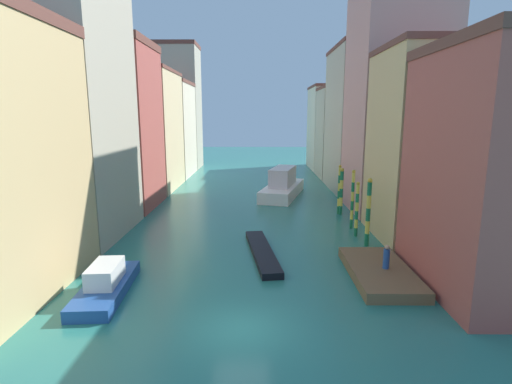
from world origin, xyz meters
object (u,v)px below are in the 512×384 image
object	(u,v)px
vaporetto_white	(283,186)
motorboat_0	(106,283)
mooring_pole_4	(341,191)
mooring_pole_0	(368,212)
person_on_dock	(386,258)
gondola_black	(262,252)
waterfront_dock	(380,272)
mooring_pole_1	(357,209)
mooring_pole_2	(352,199)
mooring_pole_3	(339,189)

from	to	relation	value
vaporetto_white	motorboat_0	world-z (taller)	vaporetto_white
mooring_pole_4	mooring_pole_0	bearing A→B (deg)	-89.99
mooring_pole_0	mooring_pole_4	size ratio (longest dim) A/B	1.11
person_on_dock	gondola_black	distance (m)	8.06
person_on_dock	gondola_black	size ratio (longest dim) A/B	0.17
mooring_pole_4	motorboat_0	world-z (taller)	mooring_pole_4
waterfront_dock	mooring_pole_1	distance (m)	8.08
person_on_dock	mooring_pole_2	distance (m)	10.27
mooring_pole_1	gondola_black	size ratio (longest dim) A/B	0.51
waterfront_dock	mooring_pole_0	bearing A→B (deg)	82.51
motorboat_0	mooring_pole_4	bearing A→B (deg)	47.16
mooring_pole_1	mooring_pole_4	distance (m)	6.85
person_on_dock	waterfront_dock	bearing A→B (deg)	146.53
person_on_dock	mooring_pole_2	world-z (taller)	mooring_pole_2
mooring_pole_3	mooring_pole_4	distance (m)	0.31
mooring_pole_0	motorboat_0	world-z (taller)	mooring_pole_0
mooring_pole_2	motorboat_0	size ratio (longest dim) A/B	0.77
waterfront_dock	mooring_pole_0	world-z (taller)	mooring_pole_0
mooring_pole_0	mooring_pole_1	xyz separation A→B (m)	(-0.22, 2.34, -0.33)
waterfront_dock	mooring_pole_3	bearing A→B (deg)	87.86
person_on_dock	mooring_pole_3	world-z (taller)	mooring_pole_3
waterfront_dock	vaporetto_white	xyz separation A→B (m)	(-4.27, 23.27, 0.93)
mooring_pole_3	motorboat_0	bearing A→B (deg)	-132.17
mooring_pole_4	motorboat_0	distance (m)	23.23
mooring_pole_1	motorboat_0	world-z (taller)	mooring_pole_1
mooring_pole_0	mooring_pole_4	world-z (taller)	mooring_pole_0
vaporetto_white	mooring_pole_0	bearing A→B (deg)	-74.30
waterfront_dock	gondola_black	xyz separation A→B (m)	(-6.79, 3.55, -0.08)
mooring_pole_0	mooring_pole_2	distance (m)	4.50
mooring_pole_4	motorboat_0	xyz separation A→B (m)	(-15.75, -16.99, -1.70)
person_on_dock	mooring_pole_0	size ratio (longest dim) A/B	0.28
waterfront_dock	mooring_pole_4	xyz separation A→B (m)	(0.72, 14.68, 1.97)
person_on_dock	gondola_black	xyz separation A→B (m)	(-7.07, 3.73, -1.03)
mooring_pole_4	vaporetto_white	size ratio (longest dim) A/B	0.40
gondola_black	motorboat_0	bearing A→B (deg)	-144.62
waterfront_dock	person_on_dock	distance (m)	1.00
gondola_black	motorboat_0	distance (m)	10.11
mooring_pole_2	gondola_black	bearing A→B (deg)	-139.11
mooring_pole_1	motorboat_0	distance (m)	18.62
mooring_pole_0	person_on_dock	bearing A→B (deg)	-94.47
mooring_pole_0	mooring_pole_3	world-z (taller)	mooring_pole_0
mooring_pole_1	gondola_black	world-z (taller)	mooring_pole_1
mooring_pole_1	vaporetto_white	size ratio (longest dim) A/B	0.39
mooring_pole_3	gondola_black	bearing A→B (deg)	-122.90
mooring_pole_3	waterfront_dock	bearing A→B (deg)	-92.14
mooring_pole_1	mooring_pole_3	world-z (taller)	mooring_pole_3
mooring_pole_3	vaporetto_white	world-z (taller)	mooring_pole_3
gondola_black	mooring_pole_4	bearing A→B (deg)	55.99
mooring_pole_1	mooring_pole_4	size ratio (longest dim) A/B	0.97
person_on_dock	mooring_pole_4	bearing A→B (deg)	88.29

